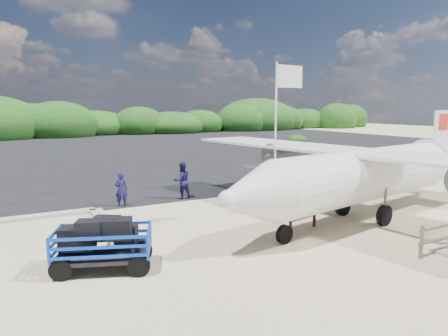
# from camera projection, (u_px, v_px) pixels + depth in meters

# --- Properties ---
(ground) EXTENTS (160.00, 160.00, 0.00)m
(ground) POSITION_uv_depth(u_px,v_px,m) (246.00, 228.00, 14.76)
(ground) COLOR beige
(asphalt_apron) EXTENTS (90.00, 50.00, 0.04)m
(asphalt_apron) POSITION_uv_depth(u_px,v_px,m) (95.00, 151.00, 40.95)
(asphalt_apron) COLOR #B2B2B2
(asphalt_apron) RESTS_ON ground
(vegetation_band) EXTENTS (124.00, 8.00, 4.40)m
(vegetation_band) POSITION_uv_depth(u_px,v_px,m) (66.00, 136.00, 62.78)
(vegetation_band) COLOR #B2B2B2
(vegetation_band) RESTS_ON ground
(baggage_cart) EXTENTS (3.14, 2.45, 1.38)m
(baggage_cart) POSITION_uv_depth(u_px,v_px,m) (104.00, 270.00, 10.95)
(baggage_cart) COLOR blue
(baggage_cart) RESTS_ON ground
(flagpole) EXTENTS (1.23, 0.57, 6.02)m
(flagpole) POSITION_uv_depth(u_px,v_px,m) (274.00, 226.00, 14.94)
(flagpole) COLOR white
(flagpole) RESTS_ON ground
(signboard) EXTENTS (1.54, 0.48, 1.27)m
(signboard) POSITION_uv_depth(u_px,v_px,m) (302.00, 230.00, 14.47)
(signboard) COLOR #511D17
(signboard) RESTS_ON ground
(crew_a) EXTENTS (0.65, 0.51, 1.55)m
(crew_a) POSITION_uv_depth(u_px,v_px,m) (121.00, 190.00, 17.78)
(crew_a) COLOR #181142
(crew_a) RESTS_ON ground
(crew_b) EXTENTS (0.94, 0.76, 1.82)m
(crew_b) POSITION_uv_depth(u_px,v_px,m) (182.00, 181.00, 19.27)
(crew_b) COLOR #181142
(crew_b) RESTS_ON ground
(crew_c) EXTENTS (1.03, 0.48, 1.71)m
(crew_c) POSITION_uv_depth(u_px,v_px,m) (268.00, 179.00, 19.94)
(crew_c) COLOR #181142
(crew_c) RESTS_ON ground
(aircraft_large) EXTENTS (21.00, 21.00, 5.43)m
(aircraft_large) POSITION_uv_depth(u_px,v_px,m) (199.00, 150.00, 41.32)
(aircraft_large) COLOR #B2B2B2
(aircraft_large) RESTS_ON ground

